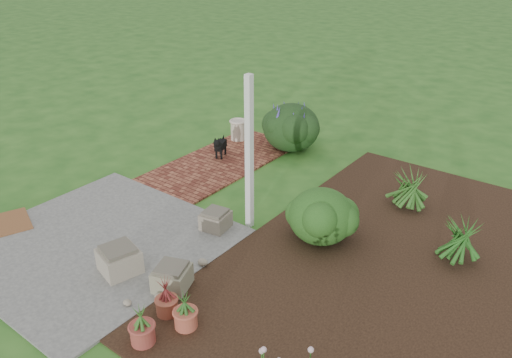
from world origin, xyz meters
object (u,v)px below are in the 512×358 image
Objects in this scene: stone_trough_near at (119,261)px; cream_ceramic_urn at (238,130)px; black_dog at (220,145)px; evergreen_shrub at (321,215)px.

stone_trough_near is 5.18m from cream_ceramic_urn.
cream_ceramic_urn is (-1.83, 4.85, 0.06)m from stone_trough_near.
black_dog reaches higher than stone_trough_near.
black_dog is at bearing -71.49° from cream_ceramic_urn.
black_dog is 0.51× the size of evergreen_shrub.
evergreen_shrub is (1.79, 2.41, 0.25)m from stone_trough_near.
black_dog is at bearing 111.19° from stone_trough_near.
stone_trough_near is 0.50× the size of evergreen_shrub.
stone_trough_near is at bearing -69.36° from cream_ceramic_urn.
cream_ceramic_urn reaches higher than stone_trough_near.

